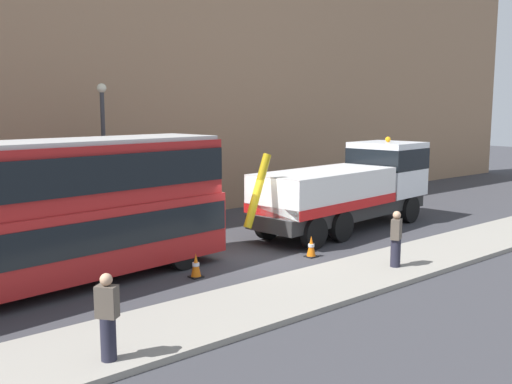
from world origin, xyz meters
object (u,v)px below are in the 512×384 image
Objects in this scene: pedestrian_bystander at (396,240)px; traffic_cone_midway at (311,247)px; pedestrian_onlooker at (108,318)px; traffic_cone_near_bus at (196,266)px; street_lamp at (104,146)px; double_decker_bus at (43,209)px; recovery_tow_truck at (351,186)px.

pedestrian_bystander is 3.01m from traffic_cone_midway.
pedestrian_bystander is at bearing -33.73° from pedestrian_onlooker.
pedestrian_bystander is 2.38× the size of traffic_cone_near_bus.
street_lamp is (-3.71, 7.46, 3.13)m from traffic_cone_midway.
street_lamp is at bearing 85.43° from traffic_cone_near_bus.
pedestrian_onlooker is at bearing -159.39° from traffic_cone_midway.
traffic_cone_midway is at bearing -9.75° from pedestrian_bystander.
double_decker_bus is at bearing 156.54° from traffic_cone_near_bus.
pedestrian_onlooker is at bearing -163.29° from recovery_tow_truck.
street_lamp is (4.33, 5.29, 1.24)m from double_decker_bus.
double_decker_bus is 15.55× the size of traffic_cone_near_bus.
pedestrian_onlooker is at bearing -140.15° from traffic_cone_near_bus.
recovery_tow_truck reaches higher than pedestrian_onlooker.
pedestrian_onlooker is 9.52m from traffic_cone_midway.
pedestrian_bystander is (-3.81, -5.06, -0.77)m from recovery_tow_truck.
double_decker_bus reaches higher than pedestrian_onlooker.
recovery_tow_truck is 0.91× the size of double_decker_bus.
double_decker_bus is at bearing 164.95° from traffic_cone_midway.
pedestrian_onlooker is (-13.41, -5.55, -0.77)m from recovery_tow_truck.
pedestrian_bystander is at bearing -34.12° from traffic_cone_near_bus.
pedestrian_onlooker reaches higher than traffic_cone_near_bus.
pedestrian_onlooker is 6.07m from traffic_cone_near_bus.
recovery_tow_truck is at bearing 26.04° from traffic_cone_midway.
double_decker_bus is 1.92× the size of street_lamp.
recovery_tow_truck is at bearing 10.87° from traffic_cone_near_bus.
traffic_cone_midway is at bearing -16.06° from pedestrian_onlooker.
pedestrian_onlooker is at bearing -104.61° from double_decker_bus.
pedestrian_bystander reaches higher than traffic_cone_midway.
traffic_cone_near_bus is (3.78, -1.64, -1.89)m from double_decker_bus.
double_decker_bus is 6.55× the size of pedestrian_bystander.
recovery_tow_truck is 9.05m from traffic_cone_near_bus.
pedestrian_onlooker is at bearing 69.10° from pedestrian_bystander.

